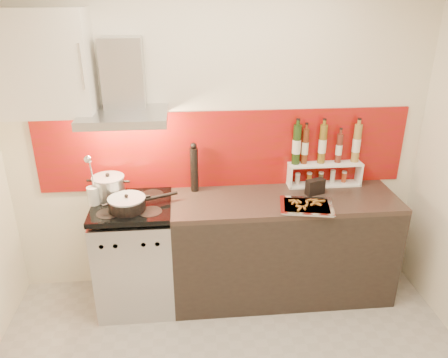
{
  "coord_description": "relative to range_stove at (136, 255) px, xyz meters",
  "views": [
    {
      "loc": [
        -0.27,
        -1.94,
        2.42
      ],
      "look_at": [
        0.0,
        0.95,
        1.15
      ],
      "focal_mm": 35.0,
      "sensor_mm": 36.0,
      "label": 1
    }
  ],
  "objects": [
    {
      "name": "back_wall",
      "position": [
        0.7,
        0.3,
        0.86
      ],
      "size": [
        3.4,
        0.02,
        2.6
      ],
      "primitive_type": "cube",
      "color": "silver",
      "rests_on": "ground"
    },
    {
      "name": "backsplash",
      "position": [
        0.75,
        0.29,
        0.78
      ],
      "size": [
        3.0,
        0.02,
        0.64
      ],
      "primitive_type": "cube",
      "color": "maroon",
      "rests_on": "back_wall"
    },
    {
      "name": "range_stove",
      "position": [
        0.0,
        0.0,
        0.0
      ],
      "size": [
        0.6,
        0.6,
        0.91
      ],
      "color": "#B7B7BA",
      "rests_on": "ground"
    },
    {
      "name": "counter",
      "position": [
        1.2,
        0.0,
        0.01
      ],
      "size": [
        1.8,
        0.6,
        0.9
      ],
      "color": "black",
      "rests_on": "ground"
    },
    {
      "name": "range_hood",
      "position": [
        0.0,
        0.14,
        1.3
      ],
      "size": [
        0.62,
        0.5,
        0.61
      ],
      "color": "#B7B7BA",
      "rests_on": "back_wall"
    },
    {
      "name": "upper_cabinet",
      "position": [
        -0.55,
        0.13,
        1.51
      ],
      "size": [
        0.7,
        0.35,
        0.72
      ],
      "primitive_type": "cube",
      "color": "silver",
      "rests_on": "back_wall"
    },
    {
      "name": "stock_pot",
      "position": [
        -0.18,
        0.12,
        0.56
      ],
      "size": [
        0.25,
        0.25,
        0.22
      ],
      "color": "#B7B7BA",
      "rests_on": "range_stove"
    },
    {
      "name": "saute_pan",
      "position": [
        -0.01,
        -0.09,
        0.52
      ],
      "size": [
        0.51,
        0.3,
        0.13
      ],
      "color": "black",
      "rests_on": "range_stove"
    },
    {
      "name": "utensil_jar",
      "position": [
        -0.28,
        0.01,
        0.59
      ],
      "size": [
        0.09,
        0.13,
        0.43
      ],
      "color": "silver",
      "rests_on": "range_stove"
    },
    {
      "name": "pepper_mill",
      "position": [
        0.49,
        0.21,
        0.66
      ],
      "size": [
        0.06,
        0.06,
        0.41
      ],
      "color": "black",
      "rests_on": "counter"
    },
    {
      "name": "step_shelf",
      "position": [
        1.56,
        0.24,
        0.69
      ],
      "size": [
        0.61,
        0.17,
        0.53
      ],
      "color": "white",
      "rests_on": "counter"
    },
    {
      "name": "caddy_box",
      "position": [
        1.45,
        0.06,
        0.52
      ],
      "size": [
        0.16,
        0.11,
        0.13
      ],
      "primitive_type": "cube",
      "rotation": [
        0.0,
        0.0,
        0.33
      ],
      "color": "black",
      "rests_on": "counter"
    },
    {
      "name": "baking_tray",
      "position": [
        1.32,
        -0.18,
        0.47
      ],
      "size": [
        0.45,
        0.37,
        0.03
      ],
      "color": "silver",
      "rests_on": "counter"
    }
  ]
}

